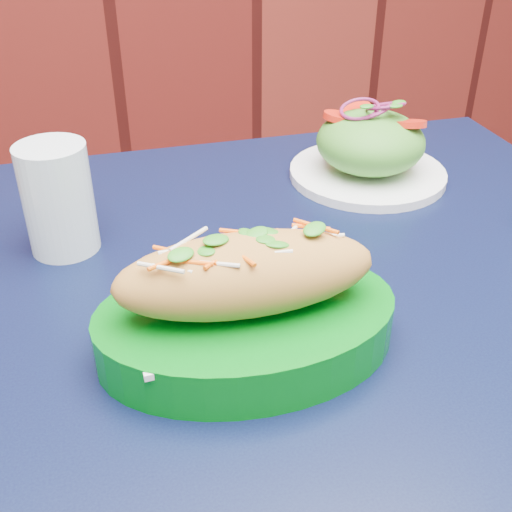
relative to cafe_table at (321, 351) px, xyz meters
name	(u,v)px	position (x,y,z in m)	size (l,w,h in m)	color
cafe_table	(321,351)	(0.00, 0.00, 0.00)	(0.90, 0.90, 0.75)	black
banh_mi_basket	(246,305)	(-0.11, -0.06, 0.13)	(0.29, 0.21, 0.12)	#006910
salad_plate	(370,148)	(0.17, 0.21, 0.13)	(0.21, 0.21, 0.11)	white
water_glass	(58,199)	(-0.23, 0.18, 0.15)	(0.07, 0.07, 0.12)	silver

